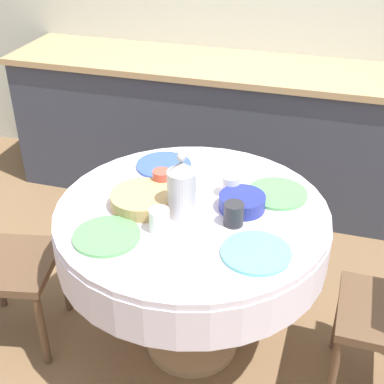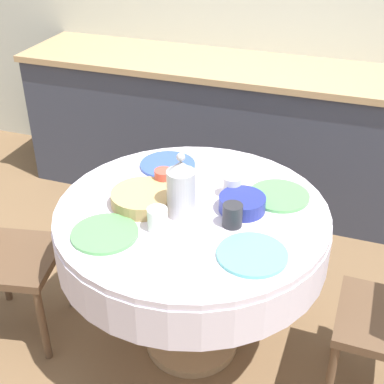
{
  "view_description": "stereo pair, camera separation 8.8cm",
  "coord_description": "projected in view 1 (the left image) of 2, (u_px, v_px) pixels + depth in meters",
  "views": [
    {
      "loc": [
        0.52,
        -1.76,
        1.99
      ],
      "look_at": [
        0.0,
        0.0,
        0.86
      ],
      "focal_mm": 50.0,
      "sensor_mm": 36.0,
      "label": 1
    },
    {
      "loc": [
        0.61,
        -1.73,
        1.99
      ],
      "look_at": [
        0.0,
        0.0,
        0.86
      ],
      "focal_mm": 50.0,
      "sensor_mm": 36.0,
      "label": 2
    }
  ],
  "objects": [
    {
      "name": "cup_near_left",
      "position": [
        159.0,
        220.0,
        2.04
      ],
      "size": [
        0.08,
        0.08,
        0.09
      ],
      "primitive_type": "cylinder",
      "color": "white",
      "rests_on": "dining_table"
    },
    {
      "name": "plate_near_right",
      "position": [
        256.0,
        253.0,
        1.93
      ],
      "size": [
        0.26,
        0.26,
        0.01
      ],
      "primitive_type": "cylinder",
      "color": "#60BCB7",
      "rests_on": "dining_table"
    },
    {
      "name": "dining_table",
      "position": [
        192.0,
        234.0,
        2.26
      ],
      "size": [
        1.14,
        1.14,
        0.78
      ],
      "color": "tan",
      "rests_on": "ground_plane"
    },
    {
      "name": "plate_near_left",
      "position": [
        107.0,
        236.0,
        2.02
      ],
      "size": [
        0.26,
        0.26,
        0.01
      ],
      "primitive_type": "cylinder",
      "color": "#5BA85B",
      "rests_on": "dining_table"
    },
    {
      "name": "plate_far_left",
      "position": [
        164.0,
        165.0,
        2.49
      ],
      "size": [
        0.26,
        0.26,
        0.01
      ],
      "primitive_type": "cylinder",
      "color": "#3856AD",
      "rests_on": "dining_table"
    },
    {
      "name": "cup_near_right",
      "position": [
        234.0,
        214.0,
        2.07
      ],
      "size": [
        0.08,
        0.08,
        0.09
      ],
      "primitive_type": "cylinder",
      "color": "#28282D",
      "rests_on": "dining_table"
    },
    {
      "name": "plate_far_right",
      "position": [
        277.0,
        193.0,
        2.28
      ],
      "size": [
        0.26,
        0.26,
        0.01
      ],
      "primitive_type": "cylinder",
      "color": "#5BA85B",
      "rests_on": "dining_table"
    },
    {
      "name": "cup_far_right",
      "position": [
        231.0,
        185.0,
        2.26
      ],
      "size": [
        0.08,
        0.08,
        0.09
      ],
      "primitive_type": "cylinder",
      "color": "white",
      "rests_on": "dining_table"
    },
    {
      "name": "cup_far_left",
      "position": [
        162.0,
        181.0,
        2.29
      ],
      "size": [
        0.08,
        0.08,
        0.09
      ],
      "primitive_type": "cylinder",
      "color": "#CC4C3D",
      "rests_on": "dining_table"
    },
    {
      "name": "ground_plane",
      "position": [
        192.0,
        342.0,
        2.6
      ],
      "size": [
        12.0,
        12.0,
        0.0
      ],
      "primitive_type": "plane",
      "color": "brown"
    },
    {
      "name": "coffee_carafe",
      "position": [
        182.0,
        189.0,
        2.09
      ],
      "size": [
        0.11,
        0.11,
        0.28
      ],
      "color": "#B2B2B7",
      "rests_on": "dining_table"
    },
    {
      "name": "fruit_bowl",
      "position": [
        242.0,
        202.0,
        2.18
      ],
      "size": [
        0.19,
        0.19,
        0.06
      ],
      "primitive_type": "cylinder",
      "color": "navy",
      "rests_on": "dining_table"
    },
    {
      "name": "kitchen_counter",
      "position": [
        254.0,
        134.0,
        3.52
      ],
      "size": [
        3.24,
        0.64,
        0.92
      ],
      "color": "#383D4C",
      "rests_on": "ground_plane"
    },
    {
      "name": "bread_basket",
      "position": [
        142.0,
        199.0,
        2.2
      ],
      "size": [
        0.27,
        0.27,
        0.06
      ],
      "primitive_type": "cylinder",
      "color": "tan",
      "rests_on": "dining_table"
    }
  ]
}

